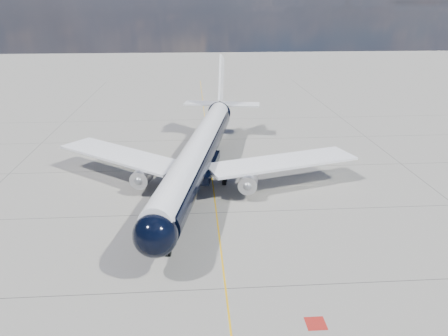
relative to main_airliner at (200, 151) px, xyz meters
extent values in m
plane|color=gray|center=(1.70, 10.35, -4.74)|extent=(320.00, 320.00, 0.00)
cube|color=#E7A70C|center=(1.70, 5.35, -4.73)|extent=(0.16, 160.00, 0.01)
cube|color=maroon|center=(8.50, -29.65, -4.73)|extent=(1.60, 1.60, 0.01)
cylinder|color=black|center=(-0.28, -1.44, -0.21)|extent=(11.86, 40.98, 4.10)
sphere|color=black|center=(-4.41, -22.60, -0.21)|extent=(4.80, 4.80, 4.10)
cone|color=black|center=(4.57, 23.41, 0.44)|extent=(5.46, 8.19, 4.10)
cylinder|color=white|center=(-0.28, -1.44, 0.81)|extent=(11.39, 42.92, 3.19)
cube|color=black|center=(-4.45, -22.81, 0.38)|extent=(2.79, 1.76, 0.59)
cube|color=white|center=(-11.08, 2.31, -1.18)|extent=(19.46, 17.22, 0.34)
cube|color=white|center=(11.13, -2.02, -1.18)|extent=(21.36, 11.19, 0.34)
cube|color=black|center=(-0.28, -1.44, -1.72)|extent=(6.51, 11.44, 1.08)
cylinder|color=#ACACB3|center=(-7.57, -2.22, -2.42)|extent=(3.32, 5.33, 2.41)
cylinder|color=#ACACB3|center=(6.18, -4.90, -2.42)|extent=(3.32, 5.33, 2.41)
sphere|color=gray|center=(-8.00, -4.44, -2.42)|extent=(1.39, 1.39, 1.19)
sphere|color=gray|center=(5.75, -7.12, -2.42)|extent=(1.39, 1.39, 1.19)
cube|color=white|center=(-7.53, -2.00, -1.61)|extent=(0.89, 3.43, 1.19)
cube|color=white|center=(6.22, -4.69, -1.61)|extent=(0.89, 3.43, 1.19)
cube|color=white|center=(4.47, 22.89, 5.93)|extent=(1.65, 6.77, 9.19)
cube|color=white|center=(4.57, 23.41, 1.30)|extent=(14.41, 6.07, 0.24)
cylinder|color=gray|center=(-3.69, -18.89, -3.39)|extent=(0.23, 0.23, 2.26)
cylinder|color=black|center=(-3.90, -18.85, -4.36)|extent=(0.33, 0.78, 0.75)
cylinder|color=black|center=(-3.47, -18.94, -4.36)|extent=(0.33, 0.78, 0.75)
cylinder|color=gray|center=(-3.36, 0.80, -3.28)|extent=(0.33, 0.33, 2.05)
cylinder|color=gray|center=(3.41, -0.52, -3.28)|extent=(0.33, 0.33, 2.05)
cylinder|color=black|center=(-3.47, 0.22, -4.14)|extent=(0.70, 1.26, 1.19)
cylinder|color=black|center=(-3.24, 1.39, -4.14)|extent=(0.70, 1.26, 1.19)
cylinder|color=black|center=(3.30, -1.10, -4.14)|extent=(0.70, 1.26, 1.19)
cylinder|color=black|center=(3.53, 0.07, -4.14)|extent=(0.70, 1.26, 1.19)
camera|label=1|loc=(-0.76, -56.97, 19.10)|focal=35.00mm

